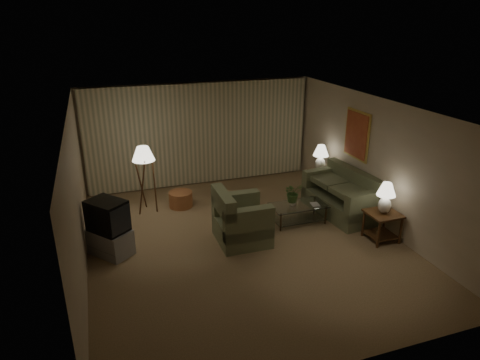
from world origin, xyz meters
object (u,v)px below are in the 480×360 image
(floor_lamp, at_px, (145,178))
(vase, at_px, (293,203))
(armchair, at_px, (242,221))
(crt_tv, at_px, (107,216))
(table_lamp_far, at_px, (321,156))
(table_lamp_near, at_px, (386,195))
(sofa, at_px, (340,197))
(ottoman, at_px, (181,199))
(side_table_near, at_px, (382,221))
(side_table_far, at_px, (319,178))
(coffee_table, at_px, (298,211))
(tv_cabinet, at_px, (110,242))

(floor_lamp, relative_size, vase, 10.78)
(armchair, distance_m, crt_tv, 2.58)
(crt_tv, height_order, floor_lamp, floor_lamp)
(table_lamp_far, bearing_deg, table_lamp_near, -90.00)
(sofa, bearing_deg, ottoman, -120.43)
(side_table_near, xyz_separation_m, table_lamp_near, (-0.00, 0.00, 0.56))
(side_table_far, relative_size, crt_tv, 0.70)
(coffee_table, bearing_deg, side_table_far, 47.49)
(coffee_table, distance_m, tv_cabinet, 3.96)
(ottoman, bearing_deg, armchair, -67.45)
(armchair, relative_size, crt_tv, 1.23)
(armchair, relative_size, side_table_far, 1.76)
(sofa, relative_size, vase, 13.85)
(side_table_near, relative_size, side_table_far, 1.02)
(coffee_table, bearing_deg, ottoman, 143.98)
(table_lamp_near, height_order, coffee_table, table_lamp_near)
(tv_cabinet, distance_m, ottoman, 2.39)
(side_table_far, height_order, crt_tv, crt_tv)
(side_table_far, xyz_separation_m, tv_cabinet, (-5.20, -1.39, -0.15))
(armchair, height_order, table_lamp_far, table_lamp_far)
(sofa, distance_m, crt_tv, 5.07)
(sofa, height_order, table_lamp_far, table_lamp_far)
(table_lamp_near, bearing_deg, crt_tv, 166.91)
(side_table_far, bearing_deg, armchair, -147.19)
(table_lamp_far, bearing_deg, side_table_near, -90.00)
(side_table_far, xyz_separation_m, table_lamp_near, (-0.00, -2.60, 0.58))
(vase, bearing_deg, table_lamp_far, 44.22)
(armchair, relative_size, tv_cabinet, 1.13)
(crt_tv, bearing_deg, floor_lamp, 112.68)
(floor_lamp, distance_m, vase, 3.35)
(table_lamp_near, relative_size, tv_cabinet, 0.69)
(table_lamp_near, distance_m, floor_lamp, 5.18)
(table_lamp_near, height_order, tv_cabinet, table_lamp_near)
(table_lamp_near, xyz_separation_m, tv_cabinet, (-5.20, 1.21, -0.73))
(vase, bearing_deg, coffee_table, -0.00)
(table_lamp_far, relative_size, ottoman, 1.21)
(armchair, distance_m, table_lamp_far, 3.22)
(side_table_far, relative_size, vase, 4.15)
(side_table_far, xyz_separation_m, ottoman, (-3.51, 0.30, -0.22))
(side_table_far, bearing_deg, ottoman, 175.10)
(ottoman, relative_size, vase, 3.82)
(tv_cabinet, relative_size, ottoman, 1.69)
(side_table_far, distance_m, vase, 1.94)
(crt_tv, xyz_separation_m, vase, (3.81, 0.04, -0.31))
(coffee_table, bearing_deg, crt_tv, -179.41)
(sofa, distance_m, coffee_table, 1.10)
(armchair, height_order, tv_cabinet, armchair)
(table_lamp_far, relative_size, vase, 4.62)
(tv_cabinet, xyz_separation_m, ottoman, (1.69, 1.69, -0.07))
(crt_tv, bearing_deg, coffee_table, 51.60)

